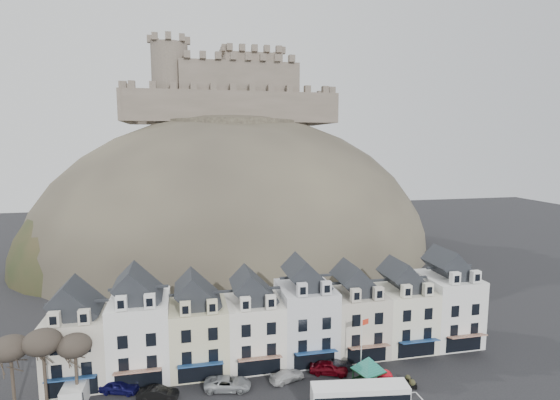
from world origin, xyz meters
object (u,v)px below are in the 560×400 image
Objects in this scene: car_maroon at (329,368)px; car_charcoal at (337,366)px; car_white at (287,376)px; flagpole at (362,345)px; car_navy at (119,386)px; car_black at (158,394)px; red_buoy at (385,379)px; bus_shelter at (369,364)px; white_van at (77,390)px; car_silver at (228,383)px; bus at (360,396)px.

car_maroon reaches higher than car_charcoal.
car_charcoal is at bearing -103.40° from car_white.
flagpole is 27.59m from car_navy.
car_black is at bearing 91.53° from car_charcoal.
car_black is at bearing 172.76° from red_buoy.
car_maroon is at bearing 112.88° from bus_shelter.
white_van is at bearing 153.25° from bus_shelter.
car_silver is at bearing 150.02° from bus_shelter.
car_silver is at bearing -81.07° from car_navy.
car_black is (-20.43, 6.38, -0.86)m from bus.
bus is at bearing -143.54° from bus_shelter.
flagpole is at bearing -121.19° from car_white.
car_maroon reaches higher than car_white.
car_navy is 11.94m from car_silver.
bus reaches higher than car_charcoal.
car_black is at bearing -100.22° from car_navy.
car_white is (18.67, -1.67, -0.11)m from car_navy.
flagpole is at bearing -78.38° from car_navy.
bus_shelter is at bearing -131.72° from car_white.
flagpole is at bearing -141.61° from car_charcoal.
car_charcoal is (25.07, -0.90, -0.08)m from car_navy.
bus is 14.61m from car_silver.
red_buoy is 0.42× the size of car_silver.
car_charcoal is (6.40, 0.77, 0.03)m from car_white.
white_van is 4.25m from car_navy.
bus is 5.45m from red_buoy.
car_silver is 6.91m from car_white.
car_navy is at bearing 107.70° from car_maroon.
car_charcoal is at bearing 130.83° from flagpole.
car_maroon is at bearing 103.84° from car_charcoal.
white_van is 28.05m from car_maroon.
white_van is (-28.88, 8.05, -0.39)m from bus.
white_van is 29.25m from car_charcoal.
bus_shelter is at bearing 166.00° from red_buoy.
flagpole is 15.85m from car_silver.
car_black is 19.63m from car_maroon.
bus_shelter is at bearing -86.57° from flagpole.
bus is 26.22m from car_navy.
bus is 2.24× the size of car_maroon.
flagpole is 1.45× the size of white_van.
bus is at bearing -90.90° from car_navy.
bus_shelter reaches higher than car_white.
car_black is at bearing 170.58° from bus.
red_buoy is 33.59m from white_van.
red_buoy is at bearing -130.46° from car_white.
car_maroon reaches higher than car_navy.
red_buoy is at bearing -86.88° from car_black.
car_white is at bearing -76.94° from car_black.
flagpole is 1.65× the size of car_maroon.
bus_shelter is 2.24m from flagpole.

